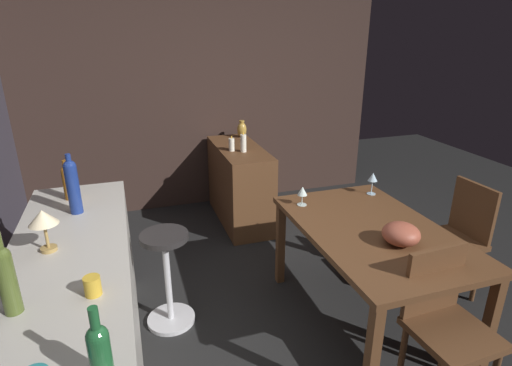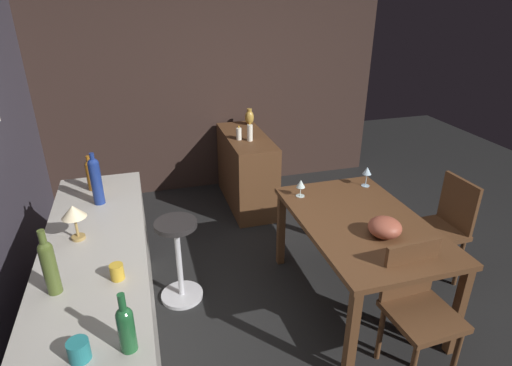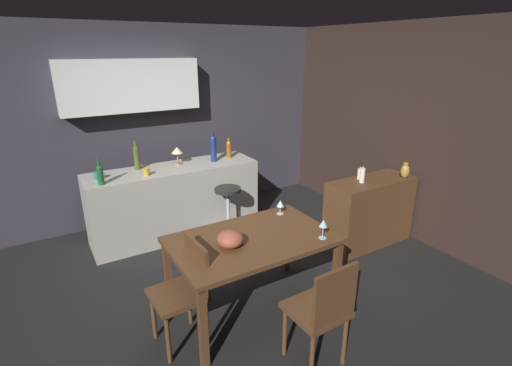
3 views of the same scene
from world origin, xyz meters
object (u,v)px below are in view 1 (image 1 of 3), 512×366
at_px(dining_table, 372,239).
at_px(wine_bottle_green, 100,351).
at_px(sideboard_cabinet, 240,184).
at_px(wine_bottle_amber, 68,181).
at_px(pillar_candle_tall, 243,143).
at_px(fruit_bowl, 401,234).
at_px(wine_glass_left, 373,178).
at_px(counter_lamp, 43,220).
at_px(pillar_candle_short, 232,145).
at_px(cup_mustard, 93,286).
at_px(chair_near_window, 445,321).
at_px(wine_bottle_cobalt, 73,185).
at_px(wine_bottle_olive, 6,277).
at_px(vase_brass, 242,130).
at_px(bar_stool, 168,276).
at_px(wine_glass_right, 302,192).
at_px(chair_by_doorway, 457,235).

relative_size(dining_table, wine_bottle_green, 4.89).
height_order(sideboard_cabinet, wine_bottle_amber, wine_bottle_amber).
distance_m(dining_table, pillar_candle_tall, 1.76).
bearing_deg(wine_bottle_green, fruit_bowl, -67.14).
height_order(wine_glass_left, wine_bottle_green, wine_bottle_green).
relative_size(wine_bottle_amber, counter_lamp, 1.19).
bearing_deg(pillar_candle_short, dining_table, -164.86).
bearing_deg(cup_mustard, chair_near_window, -97.36).
bearing_deg(wine_bottle_green, sideboard_cabinet, -24.09).
xyz_separation_m(wine_bottle_cobalt, wine_bottle_green, (-1.42, -0.18, -0.06)).
height_order(chair_near_window, counter_lamp, counter_lamp).
bearing_deg(wine_bottle_olive, sideboard_cabinet, -34.59).
distance_m(counter_lamp, vase_brass, 2.79).
bearing_deg(wine_bottle_cobalt, bar_stool, -96.98).
bearing_deg(pillar_candle_tall, wine_glass_right, -175.71).
relative_size(wine_bottle_olive, pillar_candle_short, 2.33).
bearing_deg(bar_stool, wine_bottle_green, 166.66).
xyz_separation_m(fruit_bowl, wine_bottle_cobalt, (0.72, 1.85, 0.28)).
bearing_deg(pillar_candle_tall, wine_bottle_olive, 143.40).
distance_m(bar_stool, fruit_bowl, 1.56).
bearing_deg(chair_by_doorway, wine_bottle_cobalt, 81.65).
relative_size(sideboard_cabinet, bar_stool, 1.58).
relative_size(chair_by_doorway, wine_glass_right, 6.24).
bearing_deg(wine_bottle_amber, pillar_candle_short, -53.42).
xyz_separation_m(wine_glass_right, fruit_bowl, (-0.72, -0.32, -0.04)).
relative_size(fruit_bowl, vase_brass, 1.18).
height_order(dining_table, counter_lamp, counter_lamp).
height_order(chair_by_doorway, wine_bottle_olive, wine_bottle_olive).
distance_m(wine_glass_left, wine_bottle_amber, 2.20).
xyz_separation_m(fruit_bowl, wine_bottle_olive, (-0.22, 2.01, 0.26)).
distance_m(wine_bottle_cobalt, pillar_candle_short, 1.86).
distance_m(wine_glass_right, wine_bottle_cobalt, 1.54).
bearing_deg(dining_table, wine_bottle_cobalt, 74.91).
distance_m(sideboard_cabinet, wine_bottle_green, 3.13).
height_order(counter_lamp, vase_brass, counter_lamp).
xyz_separation_m(counter_lamp, pillar_candle_tall, (1.67, -1.53, -0.17)).
bearing_deg(counter_lamp, pillar_candle_tall, -42.61).
bearing_deg(sideboard_cabinet, pillar_candle_short, 135.55).
relative_size(fruit_bowl, wine_bottle_green, 0.79).
bearing_deg(wine_glass_right, sideboard_cabinet, 3.57).
xyz_separation_m(fruit_bowl, wine_bottle_amber, (0.97, 1.90, 0.22)).
xyz_separation_m(bar_stool, pillar_candle_tall, (1.27, -0.93, 0.54)).
relative_size(dining_table, wine_bottle_olive, 3.94).
relative_size(dining_table, pillar_candle_short, 9.18).
bearing_deg(wine_glass_left, fruit_bowl, 159.20).
distance_m(cup_mustard, pillar_candle_tall, 2.50).
distance_m(wine_glass_left, counter_lamp, 2.29).
bearing_deg(chair_by_doorway, cup_mustard, 101.94).
xyz_separation_m(wine_glass_right, wine_bottle_amber, (0.25, 1.58, 0.18)).
bearing_deg(wine_bottle_green, wine_bottle_amber, 8.09).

